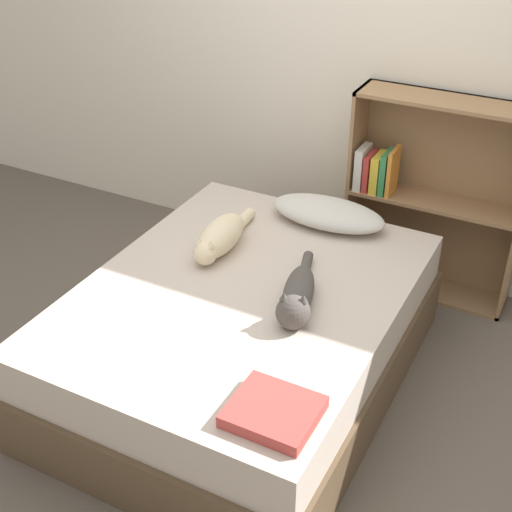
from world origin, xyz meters
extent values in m
plane|color=brown|center=(0.00, 0.00, 0.00)|extent=(8.00, 8.00, 0.00)
cube|color=silver|center=(0.00, 1.34, 1.25)|extent=(8.00, 0.06, 2.50)
cube|color=brown|center=(0.00, 0.00, 0.15)|extent=(1.40, 1.81, 0.30)
cube|color=#C1B2A3|center=(0.00, 0.00, 0.42)|extent=(1.36, 1.76, 0.22)
ellipsoid|color=beige|center=(0.11, 0.73, 0.59)|extent=(0.61, 0.29, 0.13)
ellipsoid|color=beige|center=(-0.25, 0.25, 0.61)|extent=(0.19, 0.40, 0.15)
sphere|color=beige|center=(-0.24, 0.09, 0.60)|extent=(0.11, 0.11, 0.11)
cone|color=beige|center=(-0.21, 0.09, 0.66)|extent=(0.04, 0.04, 0.03)
cone|color=beige|center=(-0.27, 0.09, 0.66)|extent=(0.04, 0.04, 0.03)
cylinder|color=beige|center=(-0.27, 0.52, 0.56)|extent=(0.07, 0.18, 0.06)
ellipsoid|color=#47423D|center=(0.27, 0.02, 0.59)|extent=(0.24, 0.42, 0.11)
sphere|color=#47423D|center=(0.32, -0.14, 0.60)|extent=(0.15, 0.15, 0.15)
cone|color=#47423D|center=(0.36, -0.13, 0.68)|extent=(0.04, 0.04, 0.03)
cone|color=#47423D|center=(0.28, -0.15, 0.68)|extent=(0.04, 0.04, 0.03)
cylinder|color=#47423D|center=(0.19, 0.28, 0.55)|extent=(0.10, 0.19, 0.05)
cube|color=#8E6B47|center=(0.09, 1.17, 0.57)|extent=(0.02, 0.26, 1.13)
cube|color=#8E6B47|center=(0.54, 1.17, 0.01)|extent=(0.93, 0.26, 0.02)
cube|color=#8E6B47|center=(0.54, 1.17, 1.12)|extent=(0.93, 0.26, 0.02)
cube|color=#8E6B47|center=(0.54, 1.17, 0.57)|extent=(0.89, 0.26, 0.02)
cube|color=#8E6B47|center=(0.54, 1.29, 0.57)|extent=(0.93, 0.02, 1.13)
cube|color=beige|center=(0.14, 1.13, 0.70)|extent=(0.04, 0.16, 0.24)
cube|color=#B7332D|center=(0.18, 1.13, 0.68)|extent=(0.03, 0.16, 0.20)
cube|color=gold|center=(0.23, 1.13, 0.68)|extent=(0.04, 0.16, 0.21)
cube|color=#337F47|center=(0.27, 1.13, 0.69)|extent=(0.03, 0.16, 0.23)
cube|color=orange|center=(0.31, 1.13, 0.71)|extent=(0.02, 0.16, 0.26)
cube|color=#B2423D|center=(0.48, -0.65, 0.55)|extent=(0.31, 0.28, 0.05)
camera|label=1|loc=(1.28, -2.30, 2.35)|focal=50.00mm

